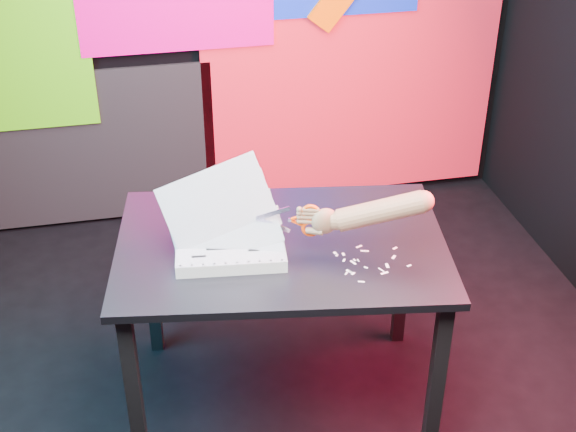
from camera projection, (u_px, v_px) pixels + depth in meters
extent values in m
cube|color=black|center=(289.00, 388.00, 3.30)|extent=(3.00, 3.00, 0.01)
cube|color=black|center=(472.00, 413.00, 1.34)|extent=(3.00, 0.01, 2.70)
cube|color=red|center=(353.00, 55.00, 4.19)|extent=(1.60, 0.02, 1.60)
cube|color=#4BC40C|center=(6.00, 32.00, 3.75)|extent=(0.75, 0.02, 1.00)
cube|color=black|center=(90.00, 149.00, 4.16)|extent=(1.30, 0.02, 0.85)
cube|color=black|center=(134.00, 394.00, 2.76)|extent=(0.06, 0.06, 0.72)
cube|color=black|center=(151.00, 280.00, 3.33)|extent=(0.06, 0.06, 0.72)
cube|color=black|center=(437.00, 382.00, 2.81)|extent=(0.06, 0.06, 0.72)
cube|color=black|center=(403.00, 272.00, 3.38)|extent=(0.06, 0.06, 0.72)
cube|color=#36363C|center=(281.00, 246.00, 2.87)|extent=(1.28, 0.95, 0.03)
cube|color=beige|center=(230.00, 248.00, 2.80)|extent=(0.40, 0.32, 0.04)
cube|color=white|center=(230.00, 242.00, 2.78)|extent=(0.40, 0.31, 0.00)
cube|color=white|center=(230.00, 241.00, 2.78)|extent=(0.38, 0.30, 0.11)
cube|color=white|center=(226.00, 233.00, 2.78)|extent=(0.37, 0.26, 0.20)
cube|color=white|center=(222.00, 220.00, 2.77)|extent=(0.40, 0.19, 0.28)
cube|color=white|center=(218.00, 207.00, 2.75)|extent=(0.43, 0.16, 0.33)
cylinder|color=black|center=(180.00, 266.00, 2.66)|extent=(0.01, 0.01, 0.00)
cylinder|color=black|center=(192.00, 265.00, 2.67)|extent=(0.01, 0.01, 0.00)
cylinder|color=black|center=(203.00, 264.00, 2.67)|extent=(0.01, 0.01, 0.00)
cylinder|color=black|center=(215.00, 264.00, 2.67)|extent=(0.01, 0.01, 0.00)
cylinder|color=black|center=(226.00, 263.00, 2.68)|extent=(0.01, 0.01, 0.00)
cylinder|color=black|center=(237.00, 262.00, 2.68)|extent=(0.01, 0.01, 0.00)
cylinder|color=black|center=(248.00, 262.00, 2.68)|extent=(0.01, 0.01, 0.00)
cylinder|color=black|center=(260.00, 261.00, 2.68)|extent=(0.01, 0.01, 0.00)
cylinder|color=black|center=(271.00, 260.00, 2.69)|extent=(0.01, 0.01, 0.00)
cylinder|color=black|center=(282.00, 260.00, 2.69)|extent=(0.01, 0.01, 0.00)
cylinder|color=black|center=(181.00, 225.00, 2.88)|extent=(0.01, 0.01, 0.00)
cylinder|color=black|center=(192.00, 225.00, 2.88)|extent=(0.01, 0.01, 0.00)
cylinder|color=black|center=(203.00, 224.00, 2.88)|extent=(0.01, 0.01, 0.00)
cylinder|color=black|center=(213.00, 224.00, 2.89)|extent=(0.01, 0.01, 0.00)
cylinder|color=black|center=(223.00, 223.00, 2.89)|extent=(0.01, 0.01, 0.00)
cylinder|color=black|center=(234.00, 222.00, 2.89)|extent=(0.01, 0.01, 0.00)
cylinder|color=black|center=(244.00, 222.00, 2.90)|extent=(0.01, 0.01, 0.00)
cylinder|color=black|center=(255.00, 221.00, 2.90)|extent=(0.01, 0.01, 0.00)
cylinder|color=black|center=(265.00, 221.00, 2.90)|extent=(0.01, 0.01, 0.00)
cylinder|color=black|center=(276.00, 220.00, 2.91)|extent=(0.01, 0.01, 0.00)
cube|color=black|center=(204.00, 236.00, 2.82)|extent=(0.07, 0.02, 0.00)
cube|color=black|center=(235.00, 237.00, 2.81)|extent=(0.05, 0.02, 0.00)
cube|color=black|center=(219.00, 249.00, 2.75)|extent=(0.09, 0.02, 0.00)
cube|color=black|center=(254.00, 250.00, 2.74)|extent=(0.04, 0.02, 0.00)
cube|color=black|center=(199.00, 256.00, 2.71)|extent=(0.05, 0.02, 0.00)
cube|color=#A9ADCE|center=(273.00, 213.00, 2.74)|extent=(0.12, 0.04, 0.06)
cube|color=#A9ADCE|center=(273.00, 225.00, 2.76)|extent=(0.12, 0.04, 0.06)
cylinder|color=#A9ADCE|center=(290.00, 220.00, 2.75)|extent=(0.02, 0.01, 0.01)
cube|color=#F23B06|center=(296.00, 222.00, 2.75)|extent=(0.05, 0.02, 0.03)
cube|color=#F23B06|center=(296.00, 218.00, 2.74)|extent=(0.05, 0.02, 0.03)
torus|color=#F23B06|center=(311.00, 213.00, 2.73)|extent=(0.07, 0.03, 0.07)
torus|color=#F23B06|center=(311.00, 228.00, 2.76)|extent=(0.07, 0.03, 0.07)
ellipsoid|color=brown|center=(325.00, 221.00, 2.74)|extent=(0.09, 0.06, 0.10)
cylinder|color=brown|center=(311.00, 222.00, 2.75)|extent=(0.08, 0.04, 0.02)
cylinder|color=brown|center=(311.00, 217.00, 2.74)|extent=(0.07, 0.04, 0.02)
cylinder|color=brown|center=(311.00, 213.00, 2.73)|extent=(0.06, 0.03, 0.02)
cylinder|color=brown|center=(311.00, 210.00, 2.72)|extent=(0.06, 0.03, 0.02)
cylinder|color=brown|center=(315.00, 231.00, 2.75)|extent=(0.06, 0.05, 0.03)
cylinder|color=brown|center=(339.00, 221.00, 2.74)|extent=(0.07, 0.08, 0.07)
cylinder|color=brown|center=(380.00, 211.00, 2.70)|extent=(0.31, 0.16, 0.17)
sphere|color=brown|center=(423.00, 201.00, 2.67)|extent=(0.07, 0.07, 0.07)
cube|color=white|center=(409.00, 266.00, 2.74)|extent=(0.02, 0.01, 0.00)
cube|color=white|center=(335.00, 253.00, 2.81)|extent=(0.01, 0.02, 0.00)
cube|color=white|center=(366.00, 267.00, 2.73)|extent=(0.01, 0.01, 0.00)
cube|color=white|center=(354.00, 260.00, 2.77)|extent=(0.01, 0.01, 0.00)
cube|color=white|center=(351.00, 272.00, 2.71)|extent=(0.01, 0.02, 0.00)
cube|color=white|center=(343.00, 254.00, 2.80)|extent=(0.01, 0.02, 0.00)
cube|color=white|center=(361.00, 282.00, 2.66)|extent=(0.02, 0.01, 0.00)
cube|color=white|center=(385.00, 273.00, 2.70)|extent=(0.03, 0.01, 0.00)
cube|color=white|center=(344.00, 260.00, 2.77)|extent=(0.02, 0.02, 0.00)
cube|color=white|center=(353.00, 262.00, 2.76)|extent=(0.02, 0.03, 0.00)
cube|color=white|center=(381.00, 270.00, 2.72)|extent=(0.02, 0.03, 0.00)
cube|color=white|center=(358.00, 260.00, 2.77)|extent=(0.00, 0.02, 0.00)
cube|color=white|center=(394.00, 257.00, 2.78)|extent=(0.02, 0.02, 0.00)
cube|color=white|center=(337.00, 255.00, 2.79)|extent=(0.01, 0.01, 0.00)
cube|color=white|center=(395.00, 248.00, 2.83)|extent=(0.02, 0.02, 0.00)
cube|color=white|center=(349.00, 271.00, 2.71)|extent=(0.02, 0.03, 0.00)
cube|color=white|center=(346.00, 273.00, 2.70)|extent=(0.01, 0.02, 0.00)
cube|color=white|center=(359.00, 247.00, 2.84)|extent=(0.03, 0.02, 0.00)
cube|color=white|center=(365.00, 251.00, 2.82)|extent=(0.03, 0.02, 0.00)
cube|color=white|center=(387.00, 266.00, 2.74)|extent=(0.01, 0.03, 0.00)
cube|color=white|center=(353.00, 273.00, 2.70)|extent=(0.02, 0.02, 0.00)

